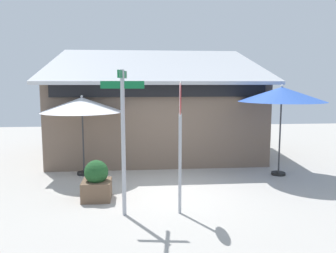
{
  "coord_description": "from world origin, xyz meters",
  "views": [
    {
      "loc": [
        -0.97,
        -8.86,
        2.92
      ],
      "look_at": [
        -0.08,
        1.2,
        1.6
      ],
      "focal_mm": 36.22,
      "sensor_mm": 36.0,
      "label": 1
    }
  ],
  "objects_px": {
    "street_sign_post": "(123,127)",
    "patio_umbrella_ivory_left": "(82,105)",
    "stop_sign": "(180,123)",
    "sidewalk_planter": "(97,182)",
    "patio_umbrella_royal_blue_center": "(282,95)"
  },
  "relations": [
    {
      "from": "street_sign_post",
      "to": "patio_umbrella_ivory_left",
      "type": "xyz_separation_m",
      "value": [
        -1.41,
        3.45,
        0.26
      ]
    },
    {
      "from": "stop_sign",
      "to": "sidewalk_planter",
      "type": "height_order",
      "value": "stop_sign"
    },
    {
      "from": "stop_sign",
      "to": "patio_umbrella_ivory_left",
      "type": "distance_m",
      "value": 4.37
    },
    {
      "from": "sidewalk_planter",
      "to": "street_sign_post",
      "type": "bearing_deg",
      "value": -55.25
    },
    {
      "from": "stop_sign",
      "to": "patio_umbrella_ivory_left",
      "type": "height_order",
      "value": "stop_sign"
    },
    {
      "from": "patio_umbrella_royal_blue_center",
      "to": "sidewalk_planter",
      "type": "height_order",
      "value": "patio_umbrella_royal_blue_center"
    },
    {
      "from": "street_sign_post",
      "to": "patio_umbrella_royal_blue_center",
      "type": "bearing_deg",
      "value": 31.06
    },
    {
      "from": "street_sign_post",
      "to": "stop_sign",
      "type": "distance_m",
      "value": 1.24
    },
    {
      "from": "stop_sign",
      "to": "patio_umbrella_royal_blue_center",
      "type": "xyz_separation_m",
      "value": [
        3.52,
        2.88,
        0.5
      ]
    },
    {
      "from": "patio_umbrella_ivory_left",
      "to": "patio_umbrella_royal_blue_center",
      "type": "distance_m",
      "value": 6.2
    },
    {
      "from": "stop_sign",
      "to": "patio_umbrella_royal_blue_center",
      "type": "relative_size",
      "value": 1.03
    },
    {
      "from": "patio_umbrella_royal_blue_center",
      "to": "sidewalk_planter",
      "type": "bearing_deg",
      "value": -161.71
    },
    {
      "from": "patio_umbrella_ivory_left",
      "to": "sidewalk_planter",
      "type": "xyz_separation_m",
      "value": [
        0.68,
        -2.4,
        -1.76
      ]
    },
    {
      "from": "patio_umbrella_ivory_left",
      "to": "patio_umbrella_royal_blue_center",
      "type": "height_order",
      "value": "patio_umbrella_royal_blue_center"
    },
    {
      "from": "patio_umbrella_royal_blue_center",
      "to": "sidewalk_planter",
      "type": "distance_m",
      "value": 6.14
    }
  ]
}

